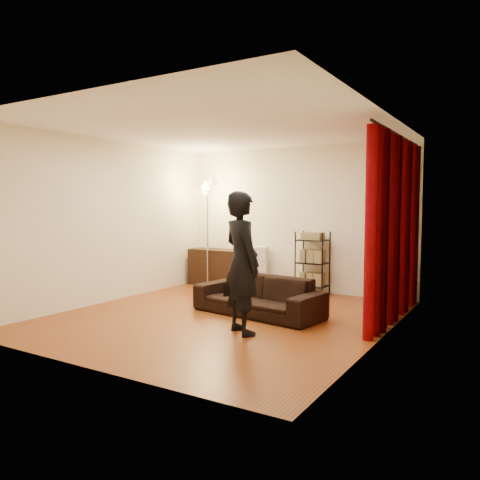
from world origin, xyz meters
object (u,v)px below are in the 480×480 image
Objects in this scene: sofa at (258,296)px; storage_boxes at (259,267)px; wire_shelf at (312,263)px; person at (242,263)px; media_cabinet at (219,267)px; floor_lamp at (208,233)px.

storage_boxes is (-1.06, 1.95, 0.12)m from sofa.
wire_shelf is at bearing -1.78° from storage_boxes.
storage_boxes is 1.14m from wire_shelf.
person is 1.56× the size of wire_shelf.
media_cabinet is at bearing 144.78° from sofa.
floor_lamp reaches higher than person.
wire_shelf is at bearing -54.17° from person.
person is at bearing -78.04° from wire_shelf.
storage_boxes reaches higher than sofa.
sofa is 1.71× the size of wire_shelf.
sofa is at bearing -41.52° from person.
sofa is 2.22m from storage_boxes.
sofa is 2.39× the size of storage_boxes.
wire_shelf is 0.54× the size of floor_lamp.
person is at bearing -64.98° from storage_boxes.
person reaches higher than storage_boxes.
wire_shelf is at bearing 10.29° from floor_lamp.
sofa is at bearing -61.47° from storage_boxes.
wire_shelf is 2.14m from floor_lamp.
wire_shelf reaches higher than storage_boxes.
person is 3.41m from floor_lamp.
floor_lamp is at bearing -156.27° from storage_boxes.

